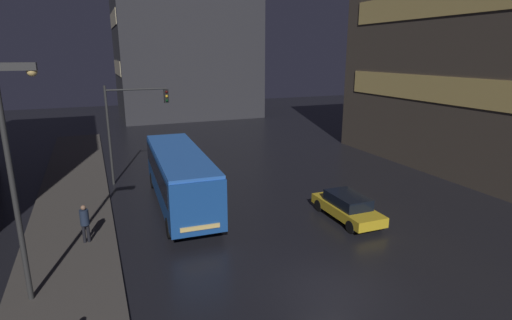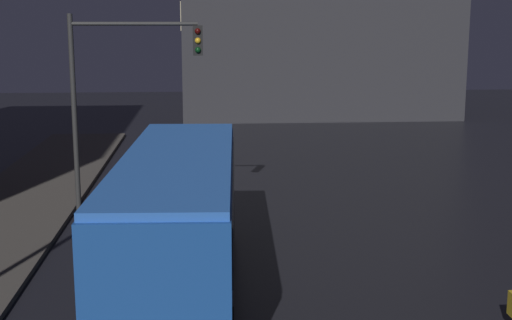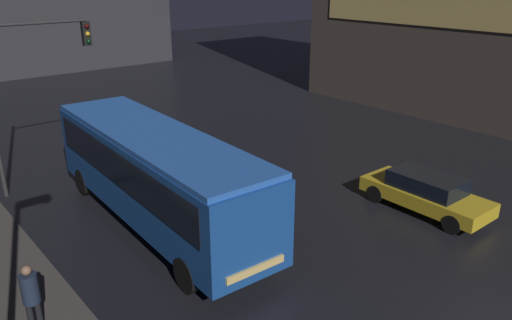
% 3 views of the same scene
% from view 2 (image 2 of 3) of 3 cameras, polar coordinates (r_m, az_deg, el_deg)
% --- Properties ---
extents(bus_near, '(3.06, 10.68, 3.19)m').
position_cam_2_polar(bus_near, '(16.86, -6.21, -3.67)').
color(bus_near, '#194793').
rests_on(bus_near, ground).
extents(traffic_light_main, '(4.02, 0.35, 6.47)m').
position_cam_2_polar(traffic_light_main, '(22.16, -10.93, 6.14)').
color(traffic_light_main, '#2D2D2D').
rests_on(traffic_light_main, ground).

